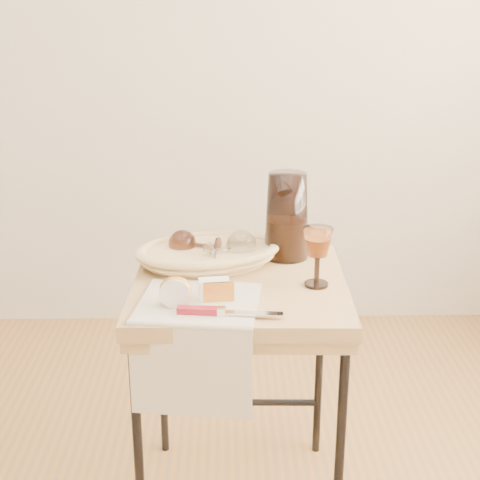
{
  "coord_description": "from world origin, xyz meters",
  "views": [
    {
      "loc": [
        0.38,
        -1.13,
        1.41
      ],
      "look_at": [
        0.41,
        0.52,
        0.83
      ],
      "focal_mm": 51.67,
      "sensor_mm": 36.0,
      "label": 1
    }
  ],
  "objects_px": {
    "side_table": "(240,397)",
    "goblet_lying_a": "(197,245)",
    "wine_goblet": "(317,257)",
    "goblet_lying_b": "(228,248)",
    "pitcher": "(287,216)",
    "bread_basket": "(209,255)",
    "apple_half": "(176,291)",
    "tea_towel": "(199,303)",
    "table_knife": "(225,311)"
  },
  "relations": [
    {
      "from": "goblet_lying_b",
      "to": "table_knife",
      "type": "xyz_separation_m",
      "value": [
        -0.01,
        -0.32,
        -0.04
      ]
    },
    {
      "from": "side_table",
      "to": "goblet_lying_b",
      "type": "height_order",
      "value": "goblet_lying_b"
    },
    {
      "from": "table_knife",
      "to": "bread_basket",
      "type": "bearing_deg",
      "value": 103.45
    },
    {
      "from": "goblet_lying_a",
      "to": "goblet_lying_b",
      "type": "bearing_deg",
      "value": 174.77
    },
    {
      "from": "bread_basket",
      "to": "table_knife",
      "type": "distance_m",
      "value": 0.34
    },
    {
      "from": "wine_goblet",
      "to": "table_knife",
      "type": "bearing_deg",
      "value": -142.43
    },
    {
      "from": "pitcher",
      "to": "goblet_lying_b",
      "type": "bearing_deg",
      "value": -175.37
    },
    {
      "from": "goblet_lying_a",
      "to": "goblet_lying_b",
      "type": "xyz_separation_m",
      "value": [
        0.09,
        -0.04,
        0.0
      ]
    },
    {
      "from": "side_table",
      "to": "wine_goblet",
      "type": "bearing_deg",
      "value": -10.98
    },
    {
      "from": "side_table",
      "to": "wine_goblet",
      "type": "relative_size",
      "value": 4.47
    },
    {
      "from": "bread_basket",
      "to": "wine_goblet",
      "type": "relative_size",
      "value": 2.27
    },
    {
      "from": "tea_towel",
      "to": "goblet_lying_a",
      "type": "bearing_deg",
      "value": 100.06
    },
    {
      "from": "table_knife",
      "to": "wine_goblet",
      "type": "bearing_deg",
      "value": 43.4
    },
    {
      "from": "side_table",
      "to": "goblet_lying_a",
      "type": "distance_m",
      "value": 0.44
    },
    {
      "from": "wine_goblet",
      "to": "apple_half",
      "type": "xyz_separation_m",
      "value": [
        -0.35,
        -0.12,
        -0.04
      ]
    },
    {
      "from": "pitcher",
      "to": "wine_goblet",
      "type": "relative_size",
      "value": 1.8
    },
    {
      "from": "goblet_lying_a",
      "to": "wine_goblet",
      "type": "relative_size",
      "value": 0.8
    },
    {
      "from": "bread_basket",
      "to": "goblet_lying_a",
      "type": "xyz_separation_m",
      "value": [
        -0.03,
        0.02,
        0.03
      ]
    },
    {
      "from": "side_table",
      "to": "goblet_lying_a",
      "type": "height_order",
      "value": "goblet_lying_a"
    },
    {
      "from": "pitcher",
      "to": "wine_goblet",
      "type": "height_order",
      "value": "pitcher"
    },
    {
      "from": "apple_half",
      "to": "goblet_lying_a",
      "type": "bearing_deg",
      "value": 84.33
    },
    {
      "from": "table_knife",
      "to": "side_table",
      "type": "bearing_deg",
      "value": 85.92
    },
    {
      "from": "goblet_lying_a",
      "to": "table_knife",
      "type": "distance_m",
      "value": 0.37
    },
    {
      "from": "side_table",
      "to": "pitcher",
      "type": "xyz_separation_m",
      "value": [
        0.14,
        0.18,
        0.48
      ]
    },
    {
      "from": "wine_goblet",
      "to": "bread_basket",
      "type": "bearing_deg",
      "value": 150.41
    },
    {
      "from": "goblet_lying_a",
      "to": "goblet_lying_b",
      "type": "height_order",
      "value": "goblet_lying_b"
    },
    {
      "from": "bread_basket",
      "to": "goblet_lying_a",
      "type": "height_order",
      "value": "goblet_lying_a"
    },
    {
      "from": "tea_towel",
      "to": "wine_goblet",
      "type": "relative_size",
      "value": 1.81
    },
    {
      "from": "tea_towel",
      "to": "goblet_lying_b",
      "type": "bearing_deg",
      "value": 80.88
    },
    {
      "from": "side_table",
      "to": "table_knife",
      "type": "bearing_deg",
      "value": -99.92
    },
    {
      "from": "tea_towel",
      "to": "goblet_lying_a",
      "type": "height_order",
      "value": "goblet_lying_a"
    },
    {
      "from": "side_table",
      "to": "bread_basket",
      "type": "bearing_deg",
      "value": 124.67
    },
    {
      "from": "goblet_lying_b",
      "to": "pitcher",
      "type": "bearing_deg",
      "value": -8.71
    },
    {
      "from": "tea_towel",
      "to": "wine_goblet",
      "type": "height_order",
      "value": "wine_goblet"
    },
    {
      "from": "bread_basket",
      "to": "apple_half",
      "type": "height_order",
      "value": "apple_half"
    },
    {
      "from": "side_table",
      "to": "table_knife",
      "type": "xyz_separation_m",
      "value": [
        -0.04,
        -0.22,
        0.37
      ]
    },
    {
      "from": "goblet_lying_a",
      "to": "goblet_lying_b",
      "type": "relative_size",
      "value": 0.91
    },
    {
      "from": "goblet_lying_b",
      "to": "pitcher",
      "type": "relative_size",
      "value": 0.49
    },
    {
      "from": "bread_basket",
      "to": "goblet_lying_a",
      "type": "distance_m",
      "value": 0.04
    },
    {
      "from": "bread_basket",
      "to": "pitcher",
      "type": "relative_size",
      "value": 1.26
    },
    {
      "from": "pitcher",
      "to": "apple_half",
      "type": "height_order",
      "value": "pitcher"
    },
    {
      "from": "bread_basket",
      "to": "goblet_lying_b",
      "type": "bearing_deg",
      "value": -36.9
    },
    {
      "from": "side_table",
      "to": "apple_half",
      "type": "height_order",
      "value": "apple_half"
    },
    {
      "from": "pitcher",
      "to": "table_knife",
      "type": "xyz_separation_m",
      "value": [
        -0.17,
        -0.4,
        -0.11
      ]
    },
    {
      "from": "goblet_lying_b",
      "to": "wine_goblet",
      "type": "relative_size",
      "value": 0.87
    },
    {
      "from": "apple_half",
      "to": "goblet_lying_b",
      "type": "bearing_deg",
      "value": 66.28
    },
    {
      "from": "tea_towel",
      "to": "apple_half",
      "type": "bearing_deg",
      "value": -155.47
    },
    {
      "from": "side_table",
      "to": "wine_goblet",
      "type": "distance_m",
      "value": 0.48
    },
    {
      "from": "side_table",
      "to": "tea_towel",
      "type": "height_order",
      "value": "tea_towel"
    },
    {
      "from": "goblet_lying_a",
      "to": "pitcher",
      "type": "bearing_deg",
      "value": -152.81
    }
  ]
}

